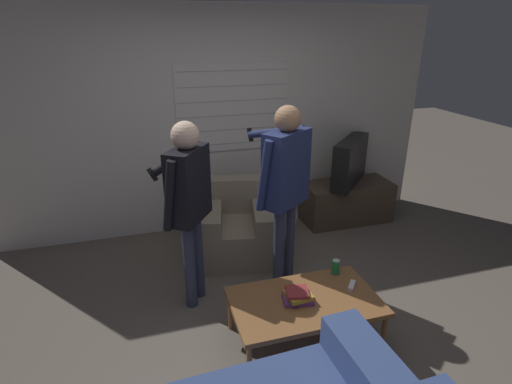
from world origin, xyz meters
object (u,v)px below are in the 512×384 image
object	(u,v)px
soda_can	(336,267)
book_stack	(298,296)
spare_remote	(352,285)
armchair_beige	(237,226)
person_right_standing	(285,178)
floor_fan	(284,221)
coffee_table	(305,303)
person_left_standing	(188,194)
tv	(350,162)

from	to	relation	value
soda_can	book_stack	bearing A→B (deg)	-150.09
book_stack	spare_remote	bearing A→B (deg)	5.20
armchair_beige	spare_remote	distance (m)	1.54
spare_remote	book_stack	bearing A→B (deg)	-134.99
book_stack	soda_can	world-z (taller)	soda_can
person_right_standing	floor_fan	world-z (taller)	person_right_standing
coffee_table	spare_remote	distance (m)	0.43
person_left_standing	person_right_standing	bearing A→B (deg)	-57.89
coffee_table	floor_fan	xyz separation A→B (m)	(0.43, 1.63, -0.15)
person_right_standing	armchair_beige	bearing A→B (deg)	73.64
person_right_standing	person_left_standing	bearing A→B (deg)	143.13
coffee_table	book_stack	size ratio (longest dim) A/B	4.54
coffee_table	person_right_standing	size ratio (longest dim) A/B	0.65
person_left_standing	floor_fan	world-z (taller)	person_left_standing
tv	person_left_standing	world-z (taller)	person_left_standing
spare_remote	floor_fan	bearing A→B (deg)	129.34
armchair_beige	coffee_table	size ratio (longest dim) A/B	0.86
spare_remote	floor_fan	xyz separation A→B (m)	(0.01, 1.58, -0.19)
person_left_standing	spare_remote	world-z (taller)	person_left_standing
tv	book_stack	world-z (taller)	tv
person_right_standing	spare_remote	size ratio (longest dim) A/B	13.74
tv	floor_fan	xyz separation A→B (m)	(-0.91, -0.22, -0.58)
coffee_table	soda_can	bearing A→B (deg)	33.99
book_stack	spare_remote	world-z (taller)	book_stack
armchair_beige	coffee_table	world-z (taller)	armchair_beige
soda_can	person_right_standing	bearing A→B (deg)	122.89
armchair_beige	person_right_standing	bearing A→B (deg)	120.63
armchair_beige	person_right_standing	xyz separation A→B (m)	(0.25, -0.75, 0.79)
spare_remote	soda_can	bearing A→B (deg)	140.94
armchair_beige	tv	bearing A→B (deg)	-153.44
coffee_table	person_left_standing	xyz separation A→B (m)	(-0.74, 0.75, 0.69)
tv	soda_can	size ratio (longest dim) A/B	5.92
book_stack	floor_fan	world-z (taller)	book_stack
book_stack	spare_remote	size ratio (longest dim) A/B	1.97
coffee_table	tv	world-z (taller)	tv
person_left_standing	person_right_standing	xyz separation A→B (m)	(0.82, -0.03, 0.06)
person_left_standing	person_right_standing	world-z (taller)	person_right_standing
tv	person_right_standing	bearing A→B (deg)	-3.95
book_stack	floor_fan	distance (m)	1.72
coffee_table	tv	distance (m)	2.33
coffee_table	spare_remote	bearing A→B (deg)	6.48
soda_can	spare_remote	world-z (taller)	soda_can
person_left_standing	spare_remote	bearing A→B (deg)	-86.73
coffee_table	floor_fan	size ratio (longest dim) A/B	2.67
person_left_standing	soda_can	xyz separation A→B (m)	(1.12, -0.50, -0.59)
person_right_standing	book_stack	size ratio (longest dim) A/B	6.98
coffee_table	person_right_standing	distance (m)	1.04
coffee_table	person_left_standing	bearing A→B (deg)	134.74
book_stack	floor_fan	xyz separation A→B (m)	(0.49, 1.63, -0.22)
armchair_beige	soda_can	bearing A→B (deg)	126.66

